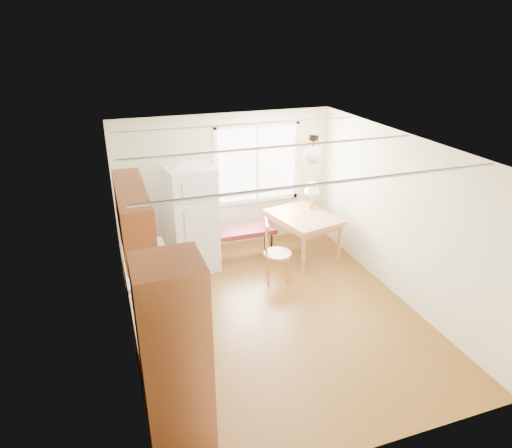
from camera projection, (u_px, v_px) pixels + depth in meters
name	position (u px, v px, depth m)	size (l,w,h in m)	color
room_shell	(275.00, 236.00, 6.20)	(4.60, 5.60, 2.62)	#563311
kitchen_run	(157.00, 310.00, 5.30)	(0.65, 3.40, 2.20)	brown
window_unit	(257.00, 163.00, 8.40)	(1.64, 0.05, 1.51)	white
pendant_light	(313.00, 154.00, 6.36)	(0.26, 0.26, 0.40)	black
refrigerator	(191.00, 219.00, 7.63)	(0.83, 0.83, 1.82)	silver
bench	(242.00, 233.00, 8.13)	(1.19, 0.44, 0.55)	maroon
dining_table	(303.00, 220.00, 8.16)	(1.19, 1.42, 0.78)	#AD6742
chair	(272.00, 247.00, 7.37)	(0.49, 0.49, 1.03)	#AD6742
table_lamp	(312.00, 190.00, 8.31)	(0.28, 0.28, 0.49)	gold
coffee_maker	(158.00, 308.00, 5.00)	(0.23, 0.27, 0.35)	black
kettle	(145.00, 291.00, 5.41)	(0.11, 0.11, 0.21)	red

